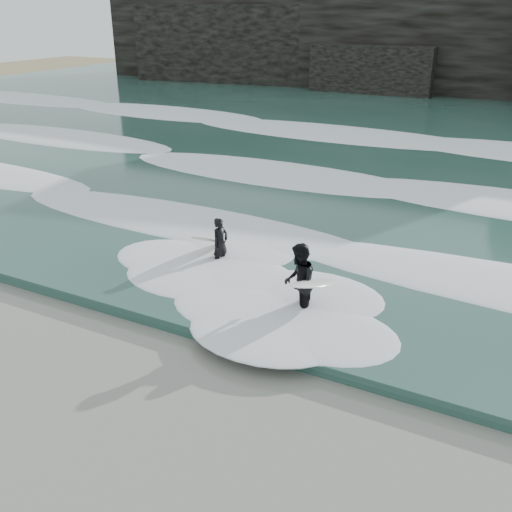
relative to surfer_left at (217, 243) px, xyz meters
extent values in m
plane|color=olive|center=(1.81, -6.63, -0.76)|extent=(120.00, 120.00, 0.00)
cube|color=#294C43|center=(1.81, 22.37, -0.61)|extent=(90.00, 52.00, 0.30)
cube|color=black|center=(1.81, 39.37, 4.24)|extent=(70.00, 9.00, 10.00)
ellipsoid|color=white|center=(1.81, 2.37, -0.36)|extent=(60.00, 3.20, 0.20)
ellipsoid|color=white|center=(1.81, 9.37, -0.34)|extent=(60.00, 4.00, 0.24)
ellipsoid|color=white|center=(1.81, 18.37, -0.31)|extent=(60.00, 4.80, 0.30)
imported|color=black|center=(0.11, -0.01, -0.01)|extent=(0.47, 0.61, 1.51)
ellipsoid|color=silver|center=(-0.29, 0.04, 0.02)|extent=(0.63, 1.89, 0.86)
imported|color=black|center=(3.22, -1.61, 0.19)|extent=(0.97, 1.10, 1.91)
ellipsoid|color=white|center=(3.64, -1.61, 0.26)|extent=(0.95, 1.91, 0.60)
camera|label=1|loc=(7.89, -12.72, 6.17)|focal=40.00mm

